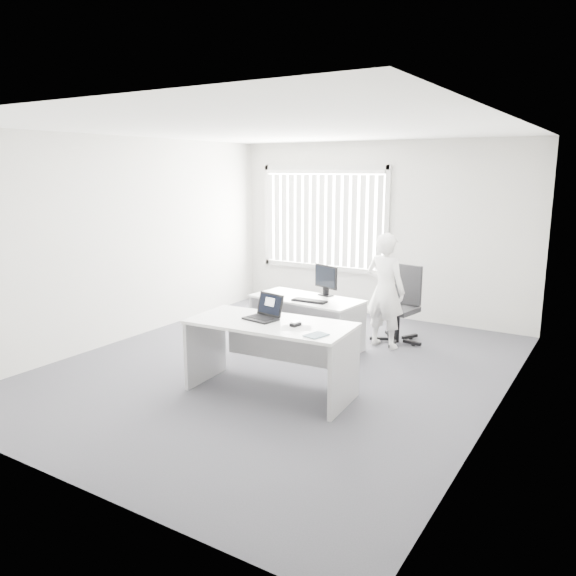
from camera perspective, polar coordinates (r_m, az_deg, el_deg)
The scene contains 18 objects.
ground at distance 6.87m, azimuth -0.90°, elevation -8.12°, with size 6.00×6.00×0.00m, color #4A4A50.
wall_back at distance 9.17m, azimuth 9.26°, elevation 5.82°, with size 5.00×0.02×2.80m, color beige.
wall_front at distance 4.35m, azimuth -22.75°, elevation -1.73°, with size 5.00×0.02×2.80m, color beige.
wall_left at distance 8.14m, azimuth -15.99°, elevation 4.74°, with size 0.02×6.00×2.80m, color beige.
wall_right at distance 5.60m, azimuth 21.14°, elevation 1.29°, with size 0.02×6.00×2.80m, color beige.
ceiling at distance 6.47m, azimuth -0.99°, elevation 15.88°, with size 5.00×6.00×0.02m, color white.
window at distance 9.55m, azimuth 3.61°, elevation 7.09°, with size 2.32×0.06×1.76m, color #B9B9B4.
blinds at distance 9.50m, azimuth 3.44°, elevation 6.89°, with size 2.20×0.10×1.50m, color white, non-canonical shape.
desk_near at distance 5.97m, azimuth -1.79°, elevation -5.50°, with size 1.79×0.94×0.79m.
desk_far at distance 7.55m, azimuth 1.89°, elevation -2.39°, with size 1.54×0.83×0.68m.
office_chair at distance 7.96m, azimuth 11.25°, elevation -3.03°, with size 0.70×0.70×1.06m.
person at distance 7.59m, azimuth 9.85°, elevation -0.25°, with size 0.57×0.37×1.55m, color white.
laptop at distance 5.95m, azimuth -2.80°, elevation -2.01°, with size 0.34×0.30×0.27m, color black, non-canonical shape.
paper_sheet at distance 5.68m, azimuth 0.85°, elevation -4.08°, with size 0.30×0.21×0.00m, color silver.
mouse at distance 5.74m, azimuth 0.77°, elevation -3.65°, with size 0.07×0.12×0.05m, color silver, non-canonical shape.
booklet at distance 5.43m, azimuth 2.88°, elevation -4.80°, with size 0.16×0.22×0.01m, color silver.
keyboard at distance 7.28m, azimuth 2.19°, elevation -1.32°, with size 0.47×0.16×0.02m, color black.
monitor at distance 7.61m, azimuth 3.88°, elevation 0.78°, with size 0.42×0.13×0.42m, color black, non-canonical shape.
Camera 1 is at (3.48, -5.43, 2.36)m, focal length 35.00 mm.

